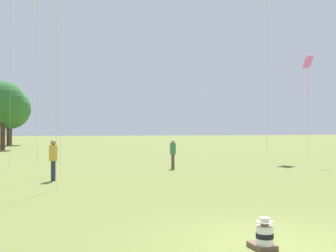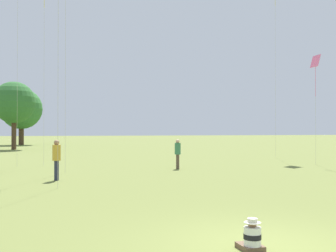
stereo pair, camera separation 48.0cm
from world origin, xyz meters
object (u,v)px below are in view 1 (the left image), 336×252
at_px(person_standing_0, 53,156).
at_px(distant_tree_0, 3,102).
at_px(seated_toddler, 264,236).
at_px(kite_3, 308,66).
at_px(distant_tree_1, 9,109).
at_px(person_standing_3, 173,151).

bearing_deg(person_standing_0, distant_tree_0, 135.21).
distance_m(seated_toddler, person_standing_0, 11.91).
bearing_deg(person_standing_0, seated_toddler, -36.94).
height_order(kite_3, distant_tree_1, distant_tree_1).
xyz_separation_m(person_standing_3, kite_3, (9.16, 0.32, 5.32)).
bearing_deg(seated_toddler, person_standing_3, 77.22).
bearing_deg(distant_tree_0, person_standing_0, -79.16).
bearing_deg(distant_tree_1, seated_toddler, -79.39).
bearing_deg(distant_tree_1, person_standing_3, -72.01).
bearing_deg(person_standing_0, kite_3, 48.73).
xyz_separation_m(person_standing_0, person_standing_3, (6.52, 3.70, -0.06)).
bearing_deg(distant_tree_1, person_standing_0, -81.56).
distance_m(person_standing_3, distant_tree_0, 28.68).
bearing_deg(distant_tree_0, person_standing_3, -64.66).
distance_m(person_standing_3, kite_3, 10.60).
bearing_deg(person_standing_3, distant_tree_1, 47.44).
bearing_deg(person_standing_3, person_standing_0, 149.01).
height_order(person_standing_3, distant_tree_0, distant_tree_0).
distance_m(seated_toddler, distant_tree_0, 41.96).
height_order(seated_toddler, person_standing_3, person_standing_3).
relative_size(person_standing_0, kite_3, 0.25).
height_order(kite_3, distant_tree_0, distant_tree_0).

